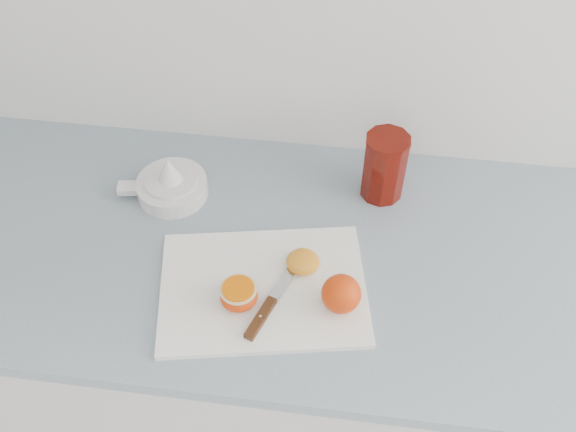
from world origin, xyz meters
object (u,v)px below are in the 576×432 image
(citrus_juicer, at_px, (171,185))
(cutting_board, at_px, (263,288))
(red_tumbler, at_px, (384,169))
(counter, at_px, (280,359))
(half_orange, at_px, (239,295))

(citrus_juicer, bearing_deg, cutting_board, -43.76)
(citrus_juicer, relative_size, red_tumbler, 1.26)
(counter, bearing_deg, red_tumbler, 41.91)
(cutting_board, xyz_separation_m, citrus_juicer, (-0.23, 0.22, 0.02))
(cutting_board, bearing_deg, citrus_juicer, 136.24)
(cutting_board, relative_size, red_tumbler, 2.53)
(cutting_board, distance_m, citrus_juicer, 0.31)
(half_orange, bearing_deg, cutting_board, 45.87)
(citrus_juicer, bearing_deg, counter, -24.96)
(half_orange, xyz_separation_m, citrus_juicer, (-0.19, 0.25, -0.01))
(cutting_board, height_order, red_tumbler, red_tumbler)
(counter, distance_m, red_tumbler, 0.57)
(citrus_juicer, height_order, red_tumbler, red_tumbler)
(counter, xyz_separation_m, half_orange, (-0.05, -0.14, 0.48))
(cutting_board, distance_m, red_tumbler, 0.35)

